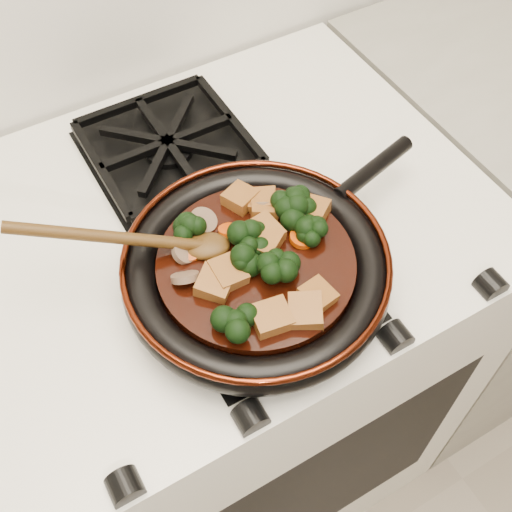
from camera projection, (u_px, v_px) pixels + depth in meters
stove at (226, 363)px, 1.25m from camera, size 0.76×0.60×0.90m
burner_grate_front at (264, 284)px, 0.80m from camera, size 0.23×0.23×0.03m
burner_grate_back at (168, 147)px, 0.94m from camera, size 0.23×0.23×0.03m
skillet at (257, 268)px, 0.78m from camera, size 0.45×0.33×0.05m
braising_sauce at (256, 266)px, 0.78m from camera, size 0.24×0.24×0.02m
tofu_cube_0 at (264, 208)px, 0.81m from camera, size 0.05×0.05×0.03m
tofu_cube_1 at (228, 274)px, 0.75m from camera, size 0.04×0.04×0.03m
tofu_cube_2 at (306, 311)px, 0.72m from camera, size 0.06×0.06×0.03m
tofu_cube_3 at (317, 296)px, 0.73m from camera, size 0.04×0.04×0.03m
tofu_cube_4 at (313, 210)px, 0.80m from camera, size 0.05×0.05×0.02m
tofu_cube_5 at (261, 241)px, 0.77m from camera, size 0.06×0.06×0.02m
tofu_cube_6 at (215, 284)px, 0.74m from camera, size 0.06×0.06×0.03m
tofu_cube_7 at (263, 234)px, 0.78m from camera, size 0.05×0.05×0.03m
tofu_cube_8 at (240, 198)px, 0.82m from camera, size 0.05×0.05×0.02m
tofu_cube_9 at (271, 318)px, 0.71m from camera, size 0.05×0.05×0.02m
tofu_cube_10 at (262, 201)px, 0.81m from camera, size 0.05×0.05×0.02m
broccoli_floret_0 at (313, 230)px, 0.78m from camera, size 0.08×0.07×0.06m
broccoli_floret_1 at (240, 326)px, 0.70m from camera, size 0.08×0.09×0.06m
broccoli_floret_2 at (255, 242)px, 0.77m from camera, size 0.09×0.09×0.06m
broccoli_floret_3 at (242, 270)px, 0.74m from camera, size 0.08×0.08×0.06m
broccoli_floret_4 at (187, 227)px, 0.79m from camera, size 0.08×0.08×0.06m
broccoli_floret_5 at (290, 204)px, 0.80m from camera, size 0.08×0.09×0.07m
broccoli_floret_6 at (279, 269)px, 0.75m from camera, size 0.08×0.09×0.07m
broccoli_floret_7 at (296, 210)px, 0.80m from camera, size 0.09×0.08×0.07m
carrot_coin_0 at (262, 215)px, 0.80m from camera, size 0.03×0.03×0.01m
carrot_coin_1 at (190, 252)px, 0.77m from camera, size 0.03×0.03×0.02m
carrot_coin_2 at (302, 238)px, 0.78m from camera, size 0.03×0.03×0.01m
carrot_coin_3 at (229, 231)px, 0.79m from camera, size 0.03×0.03×0.02m
carrot_coin_4 at (237, 274)px, 0.75m from camera, size 0.03×0.03×0.01m
mushroom_slice_0 at (203, 221)px, 0.79m from camera, size 0.05×0.05×0.02m
mushroom_slice_1 at (184, 252)px, 0.77m from camera, size 0.04×0.04×0.03m
mushroom_slice_2 at (185, 277)px, 0.75m from camera, size 0.04×0.04×0.03m
mushroom_slice_3 at (262, 203)px, 0.81m from camera, size 0.04×0.04×0.02m
mushroom_slice_4 at (303, 217)px, 0.80m from camera, size 0.04×0.05×0.03m
wooden_spoon at (153, 241)px, 0.75m from camera, size 0.15×0.08×0.23m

